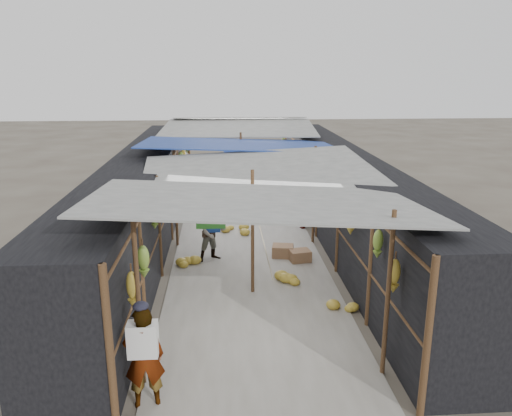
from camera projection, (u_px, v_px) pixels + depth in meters
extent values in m
plane|color=#6B6356|center=(265.00, 378.00, 7.51)|extent=(80.00, 80.00, 0.00)
cube|color=#9E998E|center=(245.00, 237.00, 13.75)|extent=(3.60, 16.00, 0.02)
cube|color=black|center=(143.00, 199.00, 13.27)|extent=(1.40, 15.00, 2.30)
cube|color=black|center=(343.00, 196.00, 13.63)|extent=(1.40, 15.00, 2.30)
cube|color=#976C4C|center=(283.00, 251.00, 12.30)|extent=(0.58, 0.50, 0.31)
cube|color=#976C4C|center=(300.00, 256.00, 12.02)|extent=(0.54, 0.46, 0.29)
cube|color=#976C4C|center=(240.00, 201.00, 17.05)|extent=(0.56, 0.50, 0.29)
cylinder|color=black|center=(298.00, 217.00, 15.36)|extent=(0.60, 0.60, 0.18)
imported|color=white|center=(144.00, 357.00, 6.72)|extent=(0.59, 0.44, 1.49)
imported|color=navy|center=(212.00, 232.00, 11.97)|extent=(0.85, 0.77, 1.42)
imported|color=#453F3C|center=(302.00, 213.00, 14.42)|extent=(0.50, 0.67, 0.92)
cylinder|color=brown|center=(139.00, 303.00, 7.04)|extent=(0.07, 0.07, 2.60)
cylinder|color=brown|center=(388.00, 295.00, 7.28)|extent=(0.07, 0.07, 2.60)
cylinder|color=brown|center=(253.00, 233.00, 10.04)|extent=(0.07, 0.07, 2.60)
cylinder|color=brown|center=(176.00, 198.00, 12.81)|extent=(0.07, 0.07, 2.60)
cylinder|color=brown|center=(314.00, 195.00, 13.05)|extent=(0.07, 0.07, 2.60)
cylinder|color=brown|center=(241.00, 173.00, 15.81)|extent=(0.07, 0.07, 2.60)
cylinder|color=brown|center=(190.00, 158.00, 18.58)|extent=(0.07, 0.07, 2.60)
cylinder|color=brown|center=(286.00, 157.00, 18.81)|extent=(0.07, 0.07, 2.60)
cube|color=#969691|center=(260.00, 201.00, 7.80)|extent=(5.21, 3.19, 0.52)
cube|color=#969691|center=(258.00, 170.00, 10.93)|extent=(5.23, 3.73, 0.50)
cube|color=navy|center=(239.00, 144.00, 14.05)|extent=(5.40, 3.60, 0.41)
cube|color=#969691|center=(239.00, 127.00, 17.21)|extent=(5.37, 3.66, 0.27)
cube|color=#969691|center=(239.00, 118.00, 19.49)|extent=(5.00, 1.99, 0.24)
cylinder|color=brown|center=(168.00, 166.00, 13.08)|extent=(0.06, 15.00, 0.06)
cylinder|color=brown|center=(319.00, 164.00, 13.34)|extent=(0.06, 15.00, 0.06)
cylinder|color=gray|center=(244.00, 165.00, 13.21)|extent=(0.02, 15.00, 0.02)
cube|color=#B6301C|center=(284.00, 189.00, 11.83)|extent=(0.50, 0.03, 0.60)
cube|color=navy|center=(249.00, 177.00, 13.10)|extent=(0.70, 0.03, 0.60)
cube|color=white|center=(258.00, 160.00, 15.43)|extent=(0.60, 0.03, 0.55)
cube|color=#175398|center=(269.00, 195.00, 11.32)|extent=(0.55, 0.03, 0.65)
cube|color=#213C99|center=(233.00, 154.00, 16.64)|extent=(0.65, 0.03, 0.60)
cube|color=#2B6F25|center=(211.00, 212.00, 10.07)|extent=(0.60, 0.03, 0.70)
ellipsoid|color=#AE902C|center=(132.00, 290.00, 7.02)|extent=(0.17, 0.14, 0.57)
ellipsoid|color=olive|center=(143.00, 262.00, 8.03)|extent=(0.20, 0.17, 0.57)
ellipsoid|color=olive|center=(154.00, 218.00, 9.38)|extent=(0.16, 0.13, 0.42)
ellipsoid|color=olive|center=(163.00, 205.00, 10.72)|extent=(0.16, 0.14, 0.48)
ellipsoid|color=#AE902C|center=(170.00, 192.00, 12.33)|extent=(0.14, 0.12, 0.45)
ellipsoid|color=olive|center=(176.00, 171.00, 14.03)|extent=(0.14, 0.12, 0.49)
ellipsoid|color=olive|center=(181.00, 160.00, 15.61)|extent=(0.19, 0.16, 0.54)
ellipsoid|color=#AE902C|center=(183.00, 156.00, 16.67)|extent=(0.15, 0.13, 0.58)
ellipsoid|color=olive|center=(187.00, 148.00, 18.52)|extent=(0.16, 0.13, 0.37)
ellipsoid|color=olive|center=(190.00, 142.00, 20.03)|extent=(0.20, 0.17, 0.54)
ellipsoid|color=#AE902C|center=(394.00, 276.00, 7.23)|extent=(0.18, 0.15, 0.54)
ellipsoid|color=olive|center=(378.00, 244.00, 7.97)|extent=(0.17, 0.14, 0.49)
ellipsoid|color=#AE902C|center=(351.00, 221.00, 9.63)|extent=(0.18, 0.15, 0.58)
ellipsoid|color=olive|center=(332.00, 204.00, 11.25)|extent=(0.19, 0.16, 0.41)
ellipsoid|color=#AE902C|center=(321.00, 191.00, 12.49)|extent=(0.17, 0.15, 0.51)
ellipsoid|color=#AE902C|center=(310.00, 172.00, 14.04)|extent=(0.15, 0.13, 0.51)
ellipsoid|color=olive|center=(299.00, 163.00, 15.96)|extent=(0.15, 0.13, 0.49)
ellipsoid|color=#AE902C|center=(293.00, 155.00, 17.38)|extent=(0.19, 0.16, 0.48)
ellipsoid|color=olive|center=(288.00, 150.00, 18.69)|extent=(0.18, 0.16, 0.42)
ellipsoid|color=olive|center=(284.00, 141.00, 19.73)|extent=(0.20, 0.17, 0.44)
ellipsoid|color=#AE902C|center=(185.00, 261.00, 11.74)|extent=(0.52, 0.44, 0.26)
ellipsoid|color=#AE902C|center=(235.00, 228.00, 14.12)|extent=(0.64, 0.55, 0.32)
ellipsoid|color=#AE902C|center=(343.00, 303.00, 9.65)|extent=(0.45, 0.38, 0.22)
ellipsoid|color=olive|center=(206.00, 192.00, 18.35)|extent=(0.45, 0.38, 0.23)
ellipsoid|color=olive|center=(278.00, 212.00, 15.68)|extent=(0.59, 0.50, 0.30)
ellipsoid|color=#AE902C|center=(290.00, 278.00, 10.80)|extent=(0.47, 0.40, 0.23)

